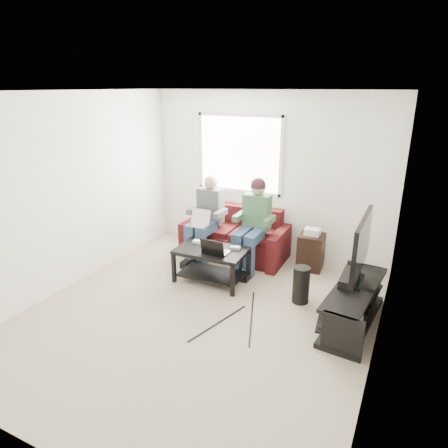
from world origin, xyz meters
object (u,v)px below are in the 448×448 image
(coffee_table, at_px, (211,257))
(tv, at_px, (361,247))
(tv_stand, at_px, (353,307))
(end_table, at_px, (311,251))
(subwoofer, at_px, (301,285))
(sofa, at_px, (236,238))

(coffee_table, distance_m, tv, 2.07)
(tv_stand, distance_m, tv, 0.73)
(tv_stand, height_order, end_table, end_table)
(tv_stand, distance_m, end_table, 1.50)
(coffee_table, xyz_separation_m, end_table, (1.16, 1.03, -0.07))
(subwoofer, bearing_deg, tv, -8.52)
(sofa, height_order, tv, tv)
(tv, relative_size, subwoofer, 2.26)
(coffee_table, distance_m, end_table, 1.55)
(tv_stand, bearing_deg, tv, 91.47)
(sofa, relative_size, tv_stand, 1.14)
(tv, bearing_deg, sofa, 151.79)
(end_table, bearing_deg, tv, -54.15)
(sofa, bearing_deg, coffee_table, -85.95)
(coffee_table, xyz_separation_m, tv, (1.99, -0.12, 0.57))
(coffee_table, height_order, end_table, end_table)
(subwoofer, distance_m, end_table, 1.06)
(coffee_table, distance_m, subwoofer, 1.31)
(coffee_table, distance_m, tv_stand, 2.01)
(tv, distance_m, end_table, 1.56)
(sofa, bearing_deg, tv, -28.21)
(sofa, relative_size, subwoofer, 3.43)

